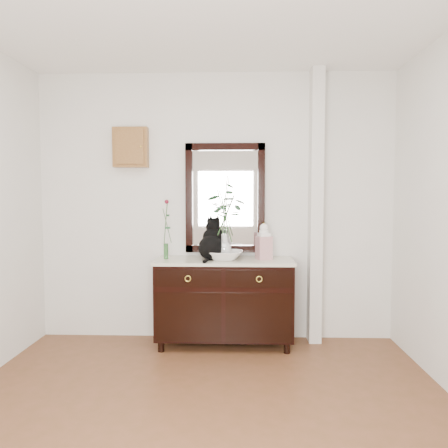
{
  "coord_description": "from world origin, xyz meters",
  "views": [
    {
      "loc": [
        0.24,
        -2.45,
        1.47
      ],
      "look_at": [
        0.1,
        1.63,
        1.2
      ],
      "focal_mm": 35.0,
      "sensor_mm": 36.0,
      "label": 1
    }
  ],
  "objects_px": {
    "lotus_bowl": "(225,255)",
    "ginger_jar": "(264,241)",
    "cat": "(211,239)",
    "sideboard": "(224,298)"
  },
  "relations": [
    {
      "from": "sideboard",
      "to": "cat",
      "type": "bearing_deg",
      "value": -174.67
    },
    {
      "from": "cat",
      "to": "ginger_jar",
      "type": "relative_size",
      "value": 1.09
    },
    {
      "from": "lotus_bowl",
      "to": "ginger_jar",
      "type": "xyz_separation_m",
      "value": [
        0.38,
        0.04,
        0.14
      ]
    },
    {
      "from": "sideboard",
      "to": "lotus_bowl",
      "type": "xyz_separation_m",
      "value": [
        0.0,
        -0.02,
        0.42
      ]
    },
    {
      "from": "lotus_bowl",
      "to": "ginger_jar",
      "type": "distance_m",
      "value": 0.41
    },
    {
      "from": "lotus_bowl",
      "to": "cat",
      "type": "bearing_deg",
      "value": 176.03
    },
    {
      "from": "lotus_bowl",
      "to": "ginger_jar",
      "type": "height_order",
      "value": "ginger_jar"
    },
    {
      "from": "sideboard",
      "to": "cat",
      "type": "height_order",
      "value": "cat"
    },
    {
      "from": "sideboard",
      "to": "lotus_bowl",
      "type": "distance_m",
      "value": 0.42
    },
    {
      "from": "sideboard",
      "to": "lotus_bowl",
      "type": "relative_size",
      "value": 3.77
    }
  ]
}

